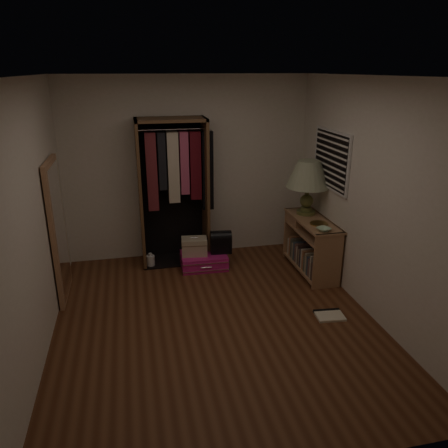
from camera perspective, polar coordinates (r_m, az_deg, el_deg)
The scene contains 13 objects.
ground at distance 5.00m, azimuth -1.05°, elevation -12.57°, with size 4.00×4.00×0.00m, color #522B17.
room_walls at distance 4.44m, azimuth -0.32°, elevation 4.45°, with size 3.52×4.02×2.60m.
console_bookshelf at distance 6.14m, azimuth 11.17°, elevation -2.48°, with size 0.42×1.12×0.75m.
open_wardrobe at distance 6.12m, azimuth -6.35°, elevation 5.79°, with size 1.03×0.50×2.05m.
floor_mirror at distance 5.53m, azimuth -20.84°, elevation -0.84°, with size 0.06×0.80×1.70m.
pink_suitcase at distance 6.20m, azimuth -2.65°, elevation -4.78°, with size 0.67×0.49×0.20m.
train_case at distance 6.11m, azimuth -3.90°, elevation -2.92°, with size 0.38×0.29×0.26m.
black_bag at distance 6.16m, azimuth -0.42°, elevation -2.26°, with size 0.31×0.22×0.32m.
table_lamp at distance 6.06m, azimuth 10.95°, elevation 6.26°, with size 0.76×0.76×0.75m.
brass_tray at distance 5.82m, azimuth 12.29°, elevation 0.06°, with size 0.30×0.30×0.01m.
ceramic_bowl at distance 5.58m, azimuth 12.87°, elevation -0.68°, with size 0.17×0.17×0.04m, color #B5D9B5.
white_jug at distance 6.30m, azimuth -9.56°, elevation -4.77°, with size 0.14×0.14×0.21m.
floor_book at distance 5.23m, azimuth 13.55°, elevation -11.44°, with size 0.33×0.28×0.03m.
Camera 1 is at (-0.82, -4.15, 2.67)m, focal length 35.00 mm.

